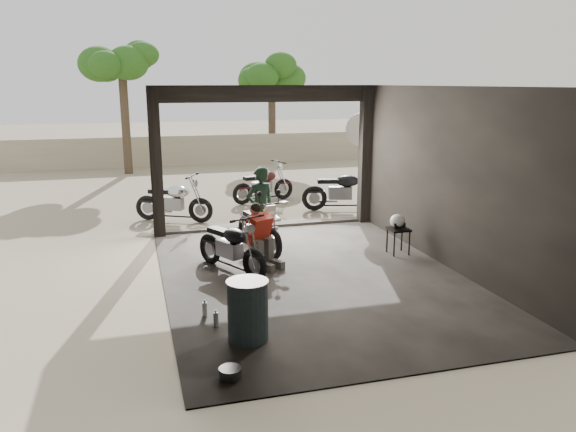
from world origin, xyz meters
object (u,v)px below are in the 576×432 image
outside_bike_a (173,198)px  stool (399,232)px  outside_bike_c (342,187)px  main_bike (259,225)px  mechanic (263,238)px  helmet (397,221)px  sign_post (361,145)px  outside_bike_b (263,182)px  rider (260,208)px  oil_drum (248,312)px  left_bike (231,242)px

outside_bike_a → stool: outside_bike_a is taller
outside_bike_a → outside_bike_c: outside_bike_c is taller
main_bike → mechanic: 1.04m
main_bike → helmet: 2.69m
main_bike → stool: 2.72m
stool → helmet: helmet is taller
helmet → sign_post: bearing=58.5°
outside_bike_c → mechanic: size_ratio=1.61×
main_bike → outside_bike_b: outside_bike_b is taller
rider → helmet: 2.69m
oil_drum → outside_bike_a: bearing=93.5°
outside_bike_b → main_bike: bearing=148.5°
left_bike → outside_bike_a: (-0.68, 4.03, 0.04)m
oil_drum → main_bike: bearing=75.2°
main_bike → helmet: main_bike is taller
main_bike → sign_post: (3.28, 2.75, 1.18)m
outside_bike_b → rider: bearing=148.8°
mechanic → left_bike: bearing=157.5°
helmet → left_bike: bearing=163.2°
sign_post → outside_bike_c: bearing=178.2°
outside_bike_a → stool: (3.97, -3.88, -0.12)m
outside_bike_b → rider: (-1.08, -4.36, 0.27)m
outside_bike_b → oil_drum: size_ratio=2.05×
helmet → oil_drum: oil_drum is taller
rider → oil_drum: size_ratio=2.04×
left_bike → oil_drum: size_ratio=1.96×
outside_bike_a → helmet: bearing=-106.9°
outside_bike_b → helmet: bearing=176.9°
rider → left_bike: bearing=40.1°
left_bike → outside_bike_a: outside_bike_a is taller
outside_bike_c → helmet: (-0.35, -3.86, 0.05)m
rider → mechanic: size_ratio=1.47×
mechanic → oil_drum: 2.95m
left_bike → rider: (0.82, 1.28, 0.29)m
mechanic → helmet: (2.69, 0.11, 0.10)m
outside_bike_a → mechanic: (1.26, -3.95, -0.01)m
stool → oil_drum: oil_drum is taller
left_bike → outside_bike_c: size_ratio=0.87×
main_bike → outside_bike_c: (2.88, 2.94, 0.08)m
rider → mechanic: rider is taller
rider → sign_post: sign_post is taller
outside_bike_b → helmet: (1.37, -5.45, 0.10)m
outside_bike_c → rider: size_ratio=1.10×
outside_bike_a → rider: (1.50, -2.75, 0.26)m
outside_bike_a → mechanic: size_ratio=1.50×
oil_drum → stool: bearing=39.1°
outside_bike_c → sign_post: (0.40, -0.19, 1.10)m
rider → mechanic: (-0.23, -1.20, -0.27)m
stool → oil_drum: 4.59m
mechanic → outside_bike_b: bearing=47.0°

